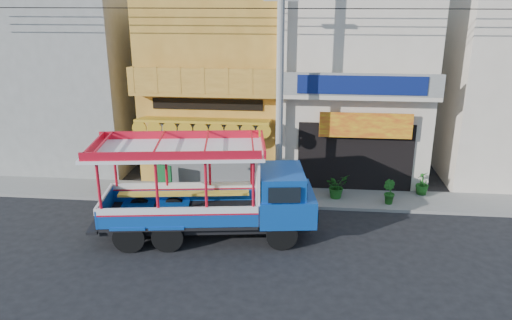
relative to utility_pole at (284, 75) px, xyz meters
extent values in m
plane|color=black|center=(0.85, -3.30, -5.03)|extent=(90.00, 90.00, 0.00)
cube|color=slate|center=(0.85, 0.70, -4.97)|extent=(30.00, 2.00, 0.12)
cube|color=#B17A27|center=(-3.15, 4.70, -1.03)|extent=(6.00, 6.00, 8.00)
cube|color=#595B5E|center=(-3.15, 1.68, -3.63)|extent=(4.20, 0.10, 2.60)
cube|color=gold|center=(-3.15, 0.95, -1.98)|extent=(5.20, 1.50, 0.31)
cube|color=#B17A27|center=(-3.15, 1.35, -0.98)|extent=(6.00, 0.70, 0.18)
cube|color=#B17A27|center=(-3.15, 1.05, -0.43)|extent=(6.00, 0.12, 0.95)
cube|color=black|center=(-3.15, 1.67, -1.48)|extent=(4.50, 0.04, 0.45)
cube|color=beige|center=(2.85, 4.70, -1.03)|extent=(6.00, 6.00, 8.00)
cube|color=black|center=(2.85, 1.68, -3.53)|extent=(4.60, 0.12, 2.80)
cube|color=yellow|center=(3.15, 1.40, -2.13)|extent=(3.60, 0.05, 1.00)
cube|color=beige|center=(2.85, 1.35, -0.98)|extent=(6.00, 0.70, 0.18)
cube|color=gray|center=(2.85, 1.05, -0.48)|extent=(6.00, 0.12, 0.85)
cube|color=navy|center=(2.85, 0.98, -0.48)|extent=(4.80, 0.06, 0.70)
cube|color=beige|center=(-0.15, 1.55, -1.03)|extent=(0.35, 0.30, 8.00)
cube|color=gray|center=(-10.15, 4.70, -1.23)|extent=(6.00, 6.00, 7.60)
cylinder|color=gray|center=(-0.15, 0.00, -0.53)|extent=(0.26, 0.26, 9.00)
cylinder|color=black|center=(0.85, 0.00, 2.27)|extent=(28.00, 0.04, 0.04)
cylinder|color=black|center=(0.16, -3.47, -4.53)|extent=(1.03, 0.42, 1.00)
cylinder|color=black|center=(-0.10, -1.58, -4.53)|extent=(1.03, 0.42, 1.00)
cylinder|color=black|center=(-3.42, -3.96, -4.53)|extent=(1.03, 0.42, 1.00)
cylinder|color=black|center=(-3.68, -2.07, -4.53)|extent=(1.03, 0.42, 1.00)
cylinder|color=black|center=(-4.61, -4.13, -4.53)|extent=(1.03, 0.42, 1.00)
cylinder|color=black|center=(-4.87, -2.24, -4.53)|extent=(1.03, 0.42, 1.00)
cube|color=black|center=(-2.36, -2.86, -4.43)|extent=(6.91, 2.56, 0.28)
cube|color=blue|center=(0.23, -2.50, -3.88)|extent=(2.09, 2.44, 0.90)
cube|color=blue|center=(0.08, -2.52, -3.07)|extent=(1.67, 2.21, 0.75)
cube|color=black|center=(0.78, -2.43, -3.12)|extent=(0.30, 1.76, 0.55)
cube|color=black|center=(-3.18, -2.97, -4.23)|extent=(5.23, 2.87, 0.12)
cube|color=blue|center=(-3.03, -4.02, -3.88)|extent=(4.94, 0.76, 0.60)
cube|color=white|center=(-3.03, -4.02, -3.61)|extent=(4.94, 0.77, 0.22)
cube|color=blue|center=(-3.32, -1.91, -3.88)|extent=(4.94, 0.76, 0.60)
cube|color=white|center=(-3.32, -1.91, -3.61)|extent=(4.94, 0.77, 0.22)
cylinder|color=red|center=(-5.35, -4.32, -2.77)|extent=(0.10, 0.10, 1.61)
cylinder|color=red|center=(-5.63, -2.25, -2.77)|extent=(0.10, 0.10, 1.61)
cube|color=white|center=(-0.69, -2.63, -3.10)|extent=(0.36, 2.03, 2.26)
cube|color=white|center=(-3.28, -2.98, -1.97)|extent=(5.86, 3.20, 0.10)
cube|color=red|center=(-3.28, -2.98, -1.79)|extent=(5.65, 3.07, 0.26)
cube|color=black|center=(-4.88, 0.93, -4.86)|extent=(0.63, 0.45, 0.10)
cube|color=#0C461D|center=(-4.88, 0.93, -4.35)|extent=(0.66, 0.27, 0.93)
imported|color=#1B5618|center=(2.11, 0.70, -4.43)|extent=(1.15, 1.14, 0.97)
imported|color=#1B5618|center=(4.07, 0.33, -4.45)|extent=(0.59, 0.63, 0.92)
imported|color=#1B5618|center=(5.55, 1.39, -4.44)|extent=(0.74, 0.74, 0.95)
camera|label=1|loc=(0.78, -17.77, 2.77)|focal=35.00mm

